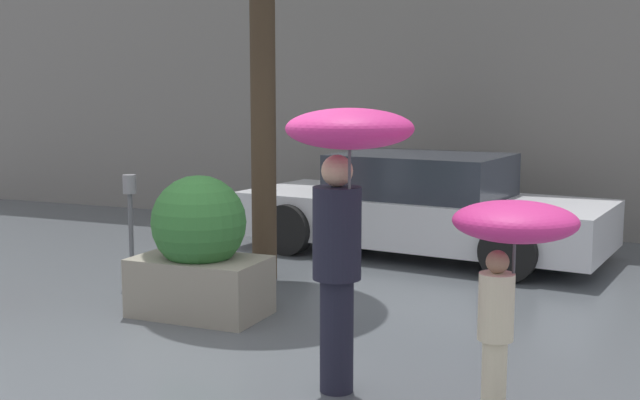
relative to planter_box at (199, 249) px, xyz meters
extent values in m
plane|color=#51565B|center=(0.50, -0.96, -0.62)|extent=(40.00, 40.00, 0.00)
cube|color=gray|center=(0.50, 5.54, 2.38)|extent=(18.00, 0.30, 6.00)
cube|color=gray|center=(0.00, 0.00, -0.35)|extent=(1.21, 0.73, 0.54)
sphere|color=#337033|center=(0.00, 0.00, 0.25)|extent=(0.87, 0.87, 0.87)
cylinder|color=#1E1E2D|center=(1.87, -1.26, -0.22)|extent=(0.23, 0.23, 0.80)
cylinder|color=#1E1E2D|center=(1.87, -1.26, 0.50)|extent=(0.33, 0.33, 0.63)
sphere|color=tan|center=(1.87, -1.26, 0.92)|extent=(0.22, 0.22, 0.22)
cylinder|color=#4C4C51|center=(2.00, -1.35, 0.87)|extent=(0.02, 0.02, 0.68)
ellipsoid|color=#E02D84|center=(2.00, -1.35, 1.21)|extent=(0.84, 0.84, 0.27)
cylinder|color=beige|center=(2.98, -1.36, -0.35)|extent=(0.16, 0.16, 0.53)
cylinder|color=beige|center=(2.98, -1.36, 0.13)|extent=(0.22, 0.22, 0.42)
sphere|color=#997056|center=(2.98, -1.36, 0.41)|extent=(0.14, 0.14, 0.14)
cylinder|color=#4C4C51|center=(3.07, -1.32, 0.40)|extent=(0.02, 0.02, 0.51)
ellipsoid|color=#E02D84|center=(3.07, -1.32, 0.66)|extent=(0.76, 0.76, 0.24)
cube|color=silver|center=(1.09, 3.55, -0.16)|extent=(4.79, 2.38, 0.56)
cube|color=#2D333D|center=(1.09, 3.55, 0.39)|extent=(2.24, 1.80, 0.53)
cylinder|color=black|center=(-0.43, 2.81, -0.30)|extent=(0.67, 0.30, 0.65)
cylinder|color=black|center=(-0.21, 4.63, -0.30)|extent=(0.67, 0.30, 0.65)
cylinder|color=black|center=(2.40, 2.46, -0.30)|extent=(0.67, 0.30, 0.65)
cylinder|color=black|center=(2.62, 4.28, -0.30)|extent=(0.67, 0.30, 0.65)
cylinder|color=#423323|center=(-0.12, 1.55, 1.35)|extent=(0.27, 0.27, 3.94)
cylinder|color=#595B60|center=(-1.29, 0.71, -0.13)|extent=(0.05, 0.05, 0.99)
cylinder|color=gray|center=(-1.29, 0.71, 0.47)|extent=(0.14, 0.14, 0.20)
camera|label=1|loc=(3.87, -6.22, 1.46)|focal=45.00mm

